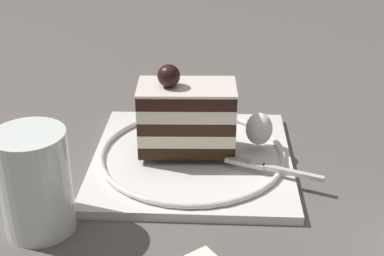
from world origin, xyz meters
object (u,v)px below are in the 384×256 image
(cake_slice, at_px, (186,117))
(drink_glass_near, at_px, (36,188))
(fork, at_px, (270,168))
(dessert_plate, at_px, (192,157))
(whipped_cream_dollop, at_px, (259,129))

(cake_slice, bearing_deg, drink_glass_near, 35.19)
(cake_slice, height_order, fork, cake_slice)
(cake_slice, xyz_separation_m, drink_glass_near, (0.16, 0.11, -0.01))
(cake_slice, height_order, drink_glass_near, cake_slice)
(cake_slice, distance_m, fork, 0.11)
(dessert_plate, distance_m, fork, 0.10)
(fork, height_order, drink_glass_near, drink_glass_near)
(whipped_cream_dollop, bearing_deg, drink_glass_near, 24.36)
(whipped_cream_dollop, height_order, fork, whipped_cream_dollop)
(cake_slice, bearing_deg, dessert_plate, 131.42)
(whipped_cream_dollop, distance_m, drink_glass_near, 0.27)
(cake_slice, xyz_separation_m, whipped_cream_dollop, (-0.09, 0.00, -0.02))
(whipped_cream_dollop, distance_m, fork, 0.06)
(cake_slice, distance_m, drink_glass_near, 0.19)
(dessert_plate, xyz_separation_m, whipped_cream_dollop, (-0.08, -0.01, 0.03))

